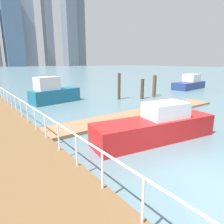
# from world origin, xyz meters

# --- Properties ---
(ground_plane) EXTENTS (300.00, 300.00, 0.00)m
(ground_plane) POSITION_xyz_m (0.00, 20.00, 0.00)
(ground_plane) COLOR slate
(floating_dock) EXTENTS (15.05, 2.00, 0.18)m
(floating_dock) POSITION_xyz_m (4.03, 7.48, 0.09)
(floating_dock) COLOR #93704C
(floating_dock) RESTS_ON ground_plane
(boardwalk_railing) EXTENTS (0.06, 26.31, 1.08)m
(boardwalk_railing) POSITION_xyz_m (-3.15, 7.56, 1.22)
(boardwalk_railing) COLOR white
(boardwalk_railing) RESTS_ON boardwalk
(dock_piling_1) EXTENTS (0.26, 0.26, 2.34)m
(dock_piling_1) POSITION_xyz_m (10.29, 11.96, 1.17)
(dock_piling_1) COLOR brown
(dock_piling_1) RESTS_ON ground_plane
(dock_piling_2) EXTENTS (0.25, 0.25, 2.19)m
(dock_piling_2) POSITION_xyz_m (11.17, 12.54, 1.10)
(dock_piling_2) COLOR #473826
(dock_piling_2) RESTS_ON ground_plane
(dock_piling_4) EXTENTS (0.29, 0.29, 2.59)m
(dock_piling_4) POSITION_xyz_m (6.57, 13.15, 1.30)
(dock_piling_4) COLOR #473826
(dock_piling_4) RESTS_ON ground_plane
(dock_piling_5) EXTENTS (0.34, 0.34, 2.00)m
(dock_piling_5) POSITION_xyz_m (8.61, 11.96, 1.00)
(dock_piling_5) COLOR #473826
(dock_piling_5) RESTS_ON ground_plane
(moored_boat_0) EXTENTS (5.86, 2.61, 2.01)m
(moored_boat_0) POSITION_xyz_m (19.46, 13.56, 0.73)
(moored_boat_0) COLOR navy
(moored_boat_0) RESTS_ON ground_plane
(moored_boat_1) EXTENTS (4.67, 2.33, 2.37)m
(moored_boat_1) POSITION_xyz_m (0.71, 15.43, 0.91)
(moored_boat_1) COLOR #1E6B8C
(moored_boat_1) RESTS_ON ground_plane
(moored_boat_2) EXTENTS (6.38, 2.66, 1.78)m
(moored_boat_2) POSITION_xyz_m (1.39, 3.82, 0.66)
(moored_boat_2) COLOR red
(moored_boat_2) RESTS_ON ground_plane
(skyline_tower_3) EXTENTS (13.55, 12.26, 53.26)m
(skyline_tower_3) POSITION_xyz_m (30.60, 175.90, 26.63)
(skyline_tower_3) COLOR slate
(skyline_tower_3) RESTS_ON ground_plane
(skyline_tower_4) EXTENTS (12.53, 7.43, 88.56)m
(skyline_tower_4) POSITION_xyz_m (43.95, 184.09, 44.28)
(skyline_tower_4) COLOR gray
(skyline_tower_4) RESTS_ON ground_plane
(skyline_tower_5) EXTENTS (7.09, 8.15, 56.74)m
(skyline_tower_5) POSITION_xyz_m (62.42, 185.64, 28.37)
(skyline_tower_5) COLOR slate
(skyline_tower_5) RESTS_ON ground_plane
(skyline_tower_6) EXTENTS (11.55, 10.82, 89.34)m
(skyline_tower_6) POSITION_xyz_m (79.02, 175.93, 44.67)
(skyline_tower_6) COLOR slate
(skyline_tower_6) RESTS_ON ground_plane
(skyline_tower_7) EXTENTS (11.06, 8.83, 60.44)m
(skyline_tower_7) POSITION_xyz_m (89.54, 179.51, 30.22)
(skyline_tower_7) COLOR slate
(skyline_tower_7) RESTS_ON ground_plane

